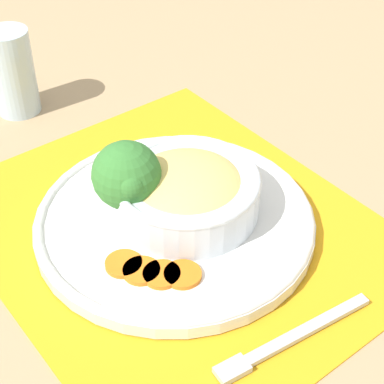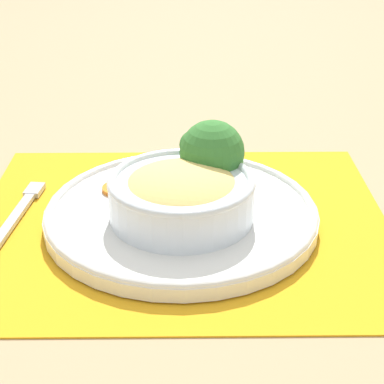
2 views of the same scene
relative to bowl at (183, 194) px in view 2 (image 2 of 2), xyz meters
name	(u,v)px [view 2 (image 2 of 2)]	position (x,y,z in m)	size (l,w,h in m)	color
ground_plane	(181,224)	(0.00, 0.02, -0.05)	(4.00, 4.00, 0.00)	tan
placemat	(181,222)	(0.00, 0.02, -0.05)	(0.51, 0.43, 0.00)	orange
plate	(181,213)	(0.00, 0.02, -0.04)	(0.33, 0.33, 0.02)	white
bowl	(183,194)	(0.00, 0.00, 0.00)	(0.17, 0.17, 0.06)	silver
broccoli_floret	(212,152)	(0.04, 0.06, 0.03)	(0.08, 0.08, 0.10)	#759E51
carrot_slice_near	(160,175)	(-0.03, 0.11, -0.03)	(0.04, 0.04, 0.01)	orange
carrot_slice_middle	(144,178)	(-0.05, 0.10, -0.03)	(0.04, 0.04, 0.01)	orange
carrot_slice_far	(130,182)	(-0.07, 0.09, -0.03)	(0.04, 0.04, 0.01)	orange
carrot_slice_extra	(118,189)	(-0.08, 0.07, -0.03)	(0.04, 0.04, 0.01)	orange
fork	(20,211)	(-0.20, 0.04, -0.04)	(0.04, 0.18, 0.01)	#B7B7BC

